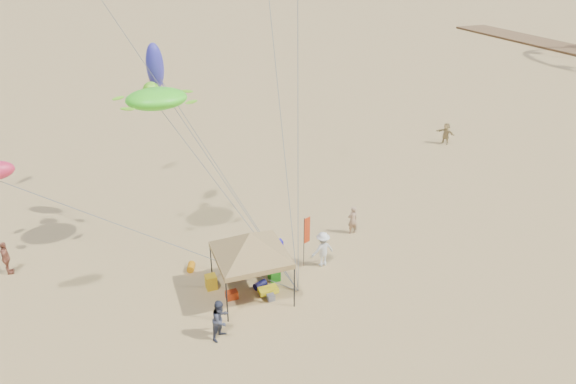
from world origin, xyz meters
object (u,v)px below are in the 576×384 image
cooler_red (232,295)px  person_near_a (353,220)px  person_near_c (323,249)px  person_near_b (221,320)px  person_far_a (6,258)px  canopy_tent (250,235)px  feather_flag (306,233)px  chair_green (274,274)px  beach_cart (268,290)px  chair_yellow (211,282)px  person_far_c (446,133)px  cooler_blue (277,244)px

cooler_red → person_near_a: 8.62m
person_near_a → person_near_c: size_ratio=0.88×
person_near_b → person_far_a: 11.98m
canopy_tent → feather_flag: 3.75m
cooler_red → person_near_a: size_ratio=0.33×
person_far_a → person_near_c: bearing=-109.5°
chair_green → person_far_a: 13.16m
canopy_tent → beach_cart: size_ratio=6.89×
person_near_a → person_near_b: size_ratio=0.90×
feather_flag → person_near_b: feather_flag is taller
feather_flag → chair_yellow: 5.16m
beach_cart → person_near_c: 3.65m
feather_flag → person_far_c: feather_flag is taller
person_far_c → canopy_tent: bearing=-83.6°
cooler_blue → person_near_b: person_near_b is taller
cooler_blue → chair_yellow: (-4.23, -2.26, 0.16)m
person_near_b → person_far_c: 27.34m
person_near_a → person_near_c: 3.72m
person_near_a → cooler_red: bearing=18.3°
canopy_tent → cooler_blue: size_ratio=11.48×
chair_yellow → person_near_c: 5.75m
canopy_tent → person_far_c: bearing=32.0°
cooler_red → cooler_blue: bearing=43.5°
canopy_tent → cooler_blue: canopy_tent is taller
canopy_tent → person_far_a: 12.46m
beach_cart → person_far_a: (-11.31, 6.40, 0.68)m
chair_green → chair_yellow: (-3.01, 0.48, 0.00)m
chair_yellow → beach_cart: bearing=-31.2°
canopy_tent → feather_flag: canopy_tent is taller
beach_cart → canopy_tent: bearing=159.2°
cooler_blue → chair_green: 3.00m
feather_flag → person_near_a: size_ratio=1.68×
cooler_red → chair_yellow: (-0.67, 1.13, 0.16)m
cooler_red → person_near_a: (7.98, 3.20, 0.64)m
canopy_tent → cooler_red: bearing=178.5°
cooler_red → person_far_c: person_far_c is taller
chair_yellow → person_far_c: (22.24, 11.74, 0.52)m
person_near_a → person_far_a: (-17.61, 2.91, 0.05)m
chair_green → person_near_b: 4.63m
beach_cart → person_near_a: person_near_a is taller
cooler_red → person_near_b: size_ratio=0.29×
feather_flag → cooler_red: feather_flag is taller
cooler_red → person_near_c: 5.18m
person_near_b → person_near_c: person_near_c is taller
beach_cart → person_near_c: bearing=19.7°
cooler_blue → chair_green: size_ratio=0.77×
cooler_blue → person_near_a: (4.41, -0.19, 0.64)m
feather_flag → person_near_b: (-5.41, -3.56, -0.95)m
cooler_red → person_far_c: bearing=30.8°
chair_yellow → beach_cart: 2.76m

